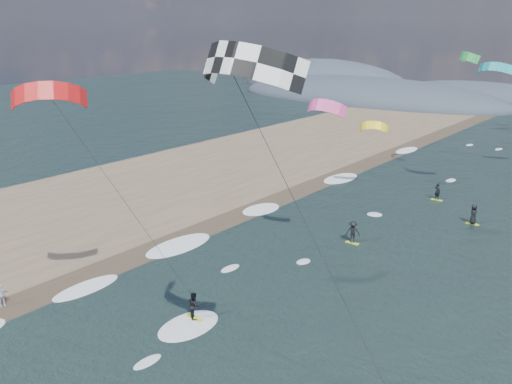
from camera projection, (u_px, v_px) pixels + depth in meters
The scene contains 9 objects.
sand_strip at pixel (30, 227), 48.61m from camera, with size 26.00×240.00×0.00m, color brown.
wet_sand_strip at pixel (121, 263), 41.48m from camera, with size 3.00×240.00×0.00m, color #382D23.
coastal_hills at pixel (362, 94), 134.40m from camera, with size 80.00×41.00×15.00m.
kitesurfer_near_a at pixel (263, 145), 19.67m from camera, with size 7.84×8.55×16.72m.
kitesurfer_near_b at pixel (98, 173), 29.22m from camera, with size 6.84×9.19×14.69m.
far_kitesurfers at pixel (407, 219), 48.00m from camera, with size 7.22×15.96×1.84m.
bg_kite_field at pixel (501, 81), 66.24m from camera, with size 13.09×73.89×7.77m.
shoreline_surf at pixel (179, 247), 44.33m from camera, with size 2.40×79.40×0.11m.
beach_walker at pixel (1, 295), 35.01m from camera, with size 0.86×0.36×1.47m, color silver.
Camera 1 is at (19.44, -13.82, 17.01)m, focal length 40.00 mm.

